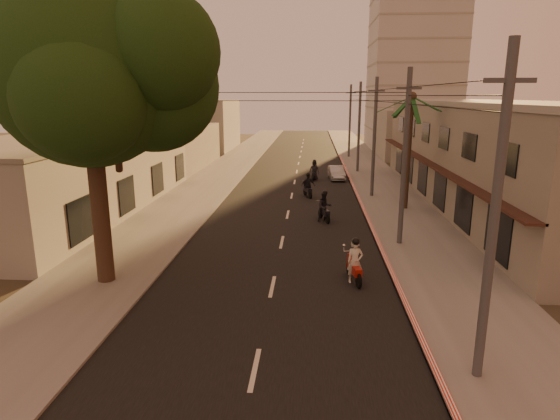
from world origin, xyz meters
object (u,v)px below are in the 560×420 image
(broadleaf_tree, at_px, (99,73))
(scooter_red, at_px, (355,263))
(scooter_mid_b, at_px, (308,186))
(scooter_far_a, at_px, (314,171))
(scooter_mid_a, at_px, (325,207))
(parked_car, at_px, (336,173))
(palm_tree, at_px, (412,103))

(broadleaf_tree, bearing_deg, scooter_red, 3.42)
(scooter_mid_b, height_order, scooter_far_a, scooter_mid_b)
(scooter_red, height_order, scooter_mid_b, scooter_red)
(scooter_far_a, bearing_deg, scooter_mid_a, -83.02)
(scooter_mid_a, distance_m, scooter_far_a, 14.61)
(broadleaf_tree, distance_m, scooter_far_a, 27.42)
(scooter_far_a, bearing_deg, scooter_red, -81.56)
(scooter_mid_b, distance_m, parked_car, 8.56)
(scooter_mid_a, bearing_deg, palm_tree, 14.57)
(palm_tree, height_order, scooter_red, palm_tree)
(broadleaf_tree, xyz_separation_m, scooter_far_a, (8.39, 24.98, -7.60))
(palm_tree, distance_m, scooter_red, 15.38)
(palm_tree, bearing_deg, parked_car, 109.45)
(parked_car, bearing_deg, scooter_red, -95.63)
(palm_tree, xyz_separation_m, scooter_mid_b, (-6.74, 3.59, -6.26))
(broadleaf_tree, relative_size, parked_car, 3.13)
(scooter_mid_a, relative_size, scooter_far_a, 1.01)
(scooter_red, bearing_deg, broadleaf_tree, 171.92)
(broadleaf_tree, xyz_separation_m, scooter_red, (10.01, 0.60, -7.61))
(broadleaf_tree, relative_size, palm_tree, 1.48)
(broadleaf_tree, distance_m, palm_tree, 20.18)
(scooter_mid_a, bearing_deg, broadleaf_tree, -147.99)
(scooter_red, relative_size, scooter_mid_b, 1.01)
(broadleaf_tree, xyz_separation_m, scooter_mid_a, (8.98, 10.38, -7.57))
(palm_tree, relative_size, scooter_far_a, 4.15)
(palm_tree, xyz_separation_m, scooter_far_a, (-6.23, 11.12, -6.28))
(palm_tree, distance_m, scooter_mid_a, 9.10)
(broadleaf_tree, height_order, parked_car, broadleaf_tree)
(broadleaf_tree, bearing_deg, palm_tree, 43.48)
(scooter_mid_a, bearing_deg, scooter_red, -101.15)
(scooter_far_a, xyz_separation_m, parked_car, (2.08, 0.62, -0.25))
(palm_tree, height_order, scooter_far_a, palm_tree)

